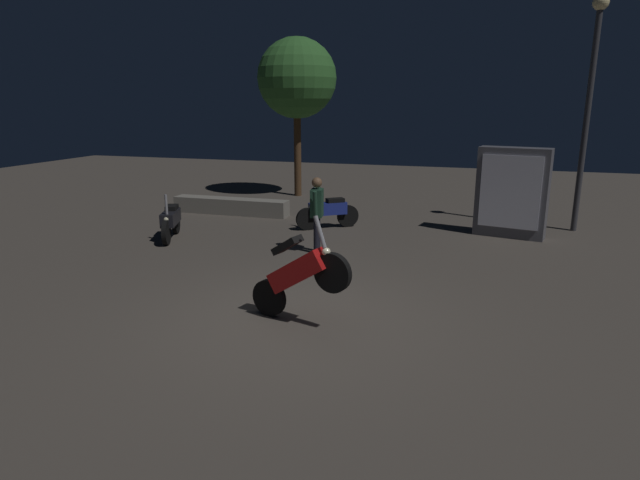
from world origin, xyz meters
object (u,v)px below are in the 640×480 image
object	(u,v)px
motorcycle_blue_parked_left	(328,211)
kiosk_billboard	(512,193)
motorcycle_red_foreground	(299,274)
streetlamp_near	(590,88)
person_rider_beside	(317,208)
motorcycle_black_parked_right	(171,220)

from	to	relation	value
motorcycle_blue_parked_left	kiosk_billboard	xyz separation A→B (m)	(4.35, 0.47, 0.61)
motorcycle_red_foreground	streetlamp_near	xyz separation A→B (m)	(4.63, 7.46, 2.69)
motorcycle_blue_parked_left	kiosk_billboard	size ratio (longest dim) A/B	0.66
motorcycle_blue_parked_left	person_rider_beside	xyz separation A→B (m)	(0.41, -2.21, 0.51)
motorcycle_red_foreground	kiosk_billboard	size ratio (longest dim) A/B	0.78
motorcycle_blue_parked_left	kiosk_billboard	bearing A→B (deg)	149.48
motorcycle_red_foreground	motorcycle_black_parked_right	bearing A→B (deg)	155.26
streetlamp_near	motorcycle_red_foreground	bearing A→B (deg)	-121.80
motorcycle_red_foreground	motorcycle_blue_parked_left	bearing A→B (deg)	117.83
motorcycle_red_foreground	person_rider_beside	xyz separation A→B (m)	(-0.89, 3.69, 0.21)
person_rider_beside	streetlamp_near	size ratio (longest dim) A/B	0.29
person_rider_beside	kiosk_billboard	xyz separation A→B (m)	(3.95, 2.69, 0.10)
streetlamp_near	motorcycle_blue_parked_left	bearing A→B (deg)	-165.21
motorcycle_red_foreground	motorcycle_blue_parked_left	size ratio (longest dim) A/B	1.17
motorcycle_red_foreground	motorcycle_blue_parked_left	distance (m)	6.05
kiosk_billboard	person_rider_beside	bearing A→B (deg)	46.56
person_rider_beside	streetlamp_near	xyz separation A→B (m)	(5.52, 3.78, 2.48)
motorcycle_black_parked_right	streetlamp_near	distance (m)	10.28
motorcycle_red_foreground	motorcycle_black_parked_right	world-z (taller)	motorcycle_red_foreground
person_rider_beside	streetlamp_near	bearing A→B (deg)	-154.69
motorcycle_red_foreground	streetlamp_near	bearing A→B (deg)	73.61
motorcycle_black_parked_right	kiosk_billboard	size ratio (longest dim) A/B	0.76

